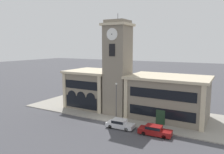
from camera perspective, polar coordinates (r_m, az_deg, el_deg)
name	(u,v)px	position (r m, az deg, el deg)	size (l,w,h in m)	color
ground_plane	(103,122)	(38.56, -2.28, -11.54)	(300.00, 300.00, 0.00)	#424247
sidewalk_kerb	(121,111)	(44.20, 2.43, -8.85)	(39.65, 13.67, 0.15)	gray
clock_tower	(118,68)	(41.06, 1.48, 2.38)	(4.94, 4.94, 18.84)	gray
town_hall_left_wing	(93,88)	(47.22, -4.96, -2.93)	(10.05, 9.27, 7.85)	gray
town_hall_right_wing	(168,97)	(40.56, 14.42, -5.11)	(14.10, 9.27, 7.68)	gray
parked_car_near	(120,124)	(35.46, 2.06, -12.06)	(4.50, 2.11, 1.42)	silver
parked_car_mid	(155,130)	(33.40, 11.07, -13.48)	(4.89, 2.00, 1.46)	maroon
street_lamp	(116,97)	(36.63, 1.12, -5.26)	(0.36, 0.36, 6.77)	#4C4C51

